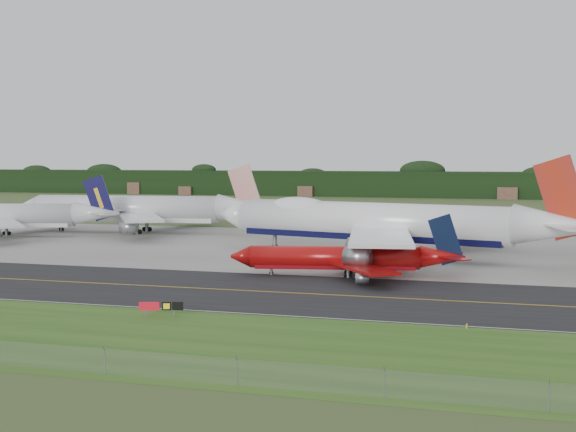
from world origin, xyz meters
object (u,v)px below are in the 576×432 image
at_px(jet_red_737, 348,259).
at_px(taxiway_sign, 161,306).
at_px(jet_ba_747, 382,222).
at_px(jet_navy_gold, 1,216).
at_px(jet_star_tail, 141,210).

bearing_deg(jet_red_737, taxiway_sign, -110.35).
bearing_deg(jet_ba_747, taxiway_sign, -103.37).
height_order(jet_ba_747, jet_red_737, jet_ba_747).
height_order(jet_red_737, jet_navy_gold, jet_navy_gold).
xyz_separation_m(jet_red_737, jet_navy_gold, (-91.34, 38.59, 2.03)).
bearing_deg(jet_star_tail, taxiway_sign, -61.86).
relative_size(jet_ba_747, jet_navy_gold, 1.35).
relative_size(jet_ba_747, taxiway_sign, 15.28).
height_order(jet_ba_747, jet_navy_gold, jet_ba_747).
distance_m(jet_red_737, jet_navy_gold, 99.18).
relative_size(jet_ba_747, jet_star_tail, 1.16).
xyz_separation_m(jet_ba_747, taxiway_sign, (-14.91, -62.72, -5.27)).
bearing_deg(taxiway_sign, jet_red_737, 69.65).
xyz_separation_m(jet_ba_747, jet_star_tail, (-65.31, 31.51, -0.81)).
relative_size(jet_ba_747, jet_red_737, 2.05).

